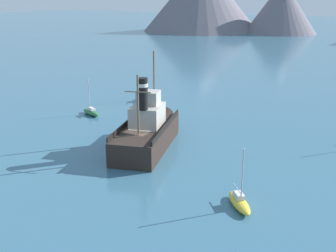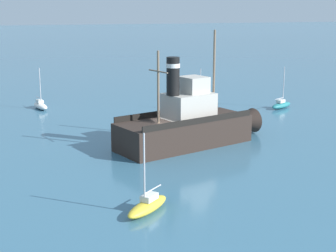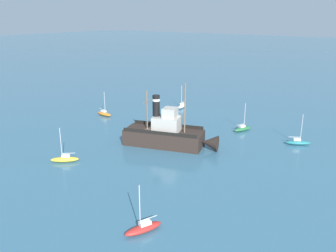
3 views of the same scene
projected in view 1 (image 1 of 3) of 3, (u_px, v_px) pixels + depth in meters
ground_plane at (140, 153)px, 43.39m from camera, size 600.00×600.00×0.00m
mountain_ridge at (323, 2)px, 162.57m from camera, size 177.28×64.09×29.54m
old_tugboat at (148, 130)px, 44.69m from camera, size 7.79×14.75×9.90m
sailboat_yellow at (239, 202)px, 32.25m from camera, size 3.32×3.59×4.90m
sailboat_green at (91, 112)px, 56.87m from camera, size 3.94×2.43×4.90m
sailboat_teal at (141, 98)px, 64.29m from camera, size 2.83×3.85×4.90m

